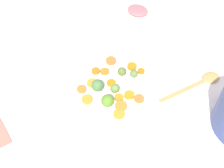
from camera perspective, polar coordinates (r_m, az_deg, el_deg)
name	(u,v)px	position (r m, az deg, el deg)	size (l,w,h in m)	color
tabletop	(103,100)	(1.07, -1.82, -3.27)	(2.40, 2.40, 0.02)	white
serving_bowl_carrots	(112,94)	(1.02, 0.00, -2.10)	(0.30, 0.30, 0.09)	white
carrot_slice_0	(111,61)	(1.06, -0.22, 4.73)	(0.04, 0.04, 0.01)	orange
carrot_slice_1	(141,71)	(1.03, 5.89, 2.60)	(0.03, 0.03, 0.01)	orange
carrot_slice_2	(105,71)	(1.02, -1.47, 2.55)	(0.03, 0.03, 0.01)	orange
carrot_slice_3	(119,98)	(0.94, 1.43, -2.74)	(0.03, 0.03, 0.01)	orange
carrot_slice_4	(87,100)	(0.94, -5.05, -3.14)	(0.04, 0.04, 0.01)	orange
carrot_slice_5	(81,89)	(0.97, -6.24, -0.94)	(0.03, 0.03, 0.01)	orange
carrot_slice_6	(129,95)	(0.95, 3.51, -2.21)	(0.04, 0.04, 0.01)	orange
carrot_slice_7	(95,71)	(1.02, -3.49, 2.57)	(0.03, 0.03, 0.01)	orange
carrot_slice_8	(139,99)	(0.94, 5.49, -2.97)	(0.03, 0.03, 0.01)	orange
carrot_slice_9	(92,83)	(0.99, -3.99, 0.20)	(0.04, 0.04, 0.01)	orange
carrot_slice_10	(119,114)	(0.90, 1.43, -6.07)	(0.04, 0.04, 0.01)	orange
carrot_slice_11	(121,106)	(0.92, 1.84, -4.42)	(0.04, 0.04, 0.01)	orange
carrot_slice_12	(132,66)	(1.04, 4.05, 3.56)	(0.03, 0.03, 0.01)	orange
carrot_slice_13	(111,83)	(0.98, -0.17, 0.22)	(0.03, 0.03, 0.01)	orange
brussels_sprout_0	(98,85)	(0.96, -2.90, -0.27)	(0.04, 0.04, 0.04)	#487440
brussels_sprout_1	(108,101)	(0.91, -0.89, -3.38)	(0.04, 0.04, 0.04)	#538428
brussels_sprout_2	(122,71)	(1.01, 1.93, 2.63)	(0.03, 0.03, 0.03)	#566E2F
brussels_sprout_3	(134,74)	(1.00, 4.44, 2.08)	(0.03, 0.03, 0.03)	#5E753A
brussels_sprout_4	(115,88)	(0.95, 0.61, -0.88)	(0.03, 0.03, 0.03)	#5D833F
wooden_spoon	(202,81)	(1.17, 17.78, 0.52)	(0.28, 0.06, 0.01)	#A68F50
ham_plate	(133,13)	(1.46, 4.36, 14.19)	(0.20, 0.20, 0.01)	white
ham_slice_main	(138,10)	(1.44, 5.19, 14.58)	(0.11, 0.09, 0.02)	#C96269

